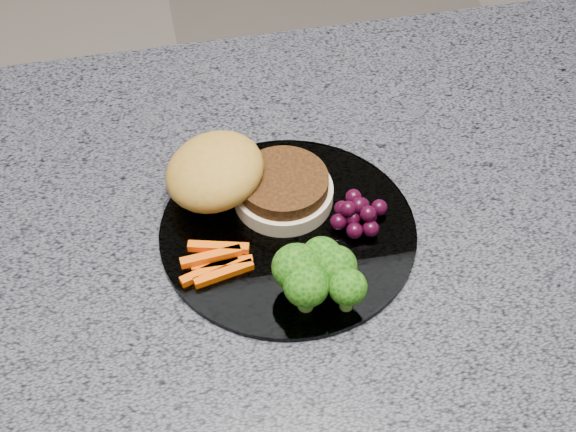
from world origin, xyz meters
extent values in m
cube|color=#54301C|center=(0.00, 0.00, 0.43)|extent=(1.20, 0.60, 0.86)
cube|color=#54555F|center=(0.00, 0.00, 0.88)|extent=(1.20, 0.60, 0.04)
cylinder|color=white|center=(0.03, -0.03, 0.90)|extent=(0.26, 0.26, 0.01)
cylinder|color=beige|center=(0.04, 0.01, 0.92)|extent=(0.12, 0.12, 0.02)
cylinder|color=#43270C|center=(0.04, 0.01, 0.93)|extent=(0.11, 0.11, 0.02)
ellipsoid|color=#A77929|center=(-0.03, 0.03, 0.93)|extent=(0.12, 0.12, 0.06)
cube|color=#EB5303|center=(-0.04, -0.06, 0.91)|extent=(0.06, 0.02, 0.01)
cube|color=#EB5303|center=(-0.04, -0.07, 0.91)|extent=(0.06, 0.01, 0.01)
cube|color=#EB5303|center=(-0.05, -0.07, 0.91)|extent=(0.06, 0.03, 0.01)
cube|color=#EB5303|center=(-0.04, -0.05, 0.92)|extent=(0.06, 0.02, 0.01)
cube|color=#EB5303|center=(-0.05, -0.06, 0.92)|extent=(0.06, 0.01, 0.01)
cube|color=#EB5303|center=(-0.04, -0.08, 0.91)|extent=(0.06, 0.02, 0.01)
cylinder|color=#548630|center=(0.03, -0.11, 0.92)|extent=(0.02, 0.02, 0.02)
ellipsoid|color=#093607|center=(0.03, -0.11, 0.94)|extent=(0.05, 0.05, 0.04)
cylinder|color=#548630|center=(0.06, -0.11, 0.92)|extent=(0.01, 0.01, 0.02)
ellipsoid|color=#093607|center=(0.06, -0.11, 0.94)|extent=(0.04, 0.04, 0.04)
cylinder|color=#548630|center=(0.03, -0.13, 0.92)|extent=(0.01, 0.01, 0.02)
ellipsoid|color=#093607|center=(0.03, -0.13, 0.94)|extent=(0.04, 0.04, 0.04)
cylinder|color=#548630|center=(0.07, -0.14, 0.92)|extent=(0.01, 0.01, 0.02)
ellipsoid|color=#093607|center=(0.07, -0.14, 0.94)|extent=(0.04, 0.04, 0.03)
cylinder|color=#548630|center=(0.05, -0.10, 0.92)|extent=(0.01, 0.01, 0.02)
ellipsoid|color=#093607|center=(0.05, -0.10, 0.94)|extent=(0.04, 0.04, 0.03)
sphere|color=black|center=(0.10, -0.04, 0.91)|extent=(0.02, 0.02, 0.02)
sphere|color=black|center=(0.11, -0.04, 0.91)|extent=(0.02, 0.02, 0.02)
sphere|color=black|center=(0.11, -0.02, 0.91)|extent=(0.02, 0.02, 0.02)
sphere|color=black|center=(0.09, -0.02, 0.91)|extent=(0.02, 0.02, 0.02)
sphere|color=black|center=(0.08, -0.04, 0.91)|extent=(0.02, 0.02, 0.02)
sphere|color=black|center=(0.10, -0.06, 0.91)|extent=(0.02, 0.02, 0.02)
sphere|color=black|center=(0.11, -0.06, 0.91)|extent=(0.02, 0.02, 0.02)
sphere|color=black|center=(0.13, -0.03, 0.91)|extent=(0.02, 0.02, 0.02)
sphere|color=black|center=(0.11, -0.03, 0.93)|extent=(0.02, 0.02, 0.02)
sphere|color=black|center=(0.09, -0.04, 0.93)|extent=(0.02, 0.02, 0.02)
sphere|color=black|center=(0.11, -0.05, 0.93)|extent=(0.02, 0.02, 0.02)
sphere|color=black|center=(0.10, -0.02, 0.93)|extent=(0.02, 0.02, 0.02)
camera|label=1|loc=(-0.07, -0.54, 1.52)|focal=50.00mm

